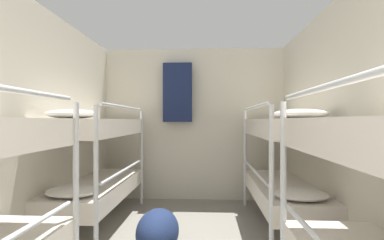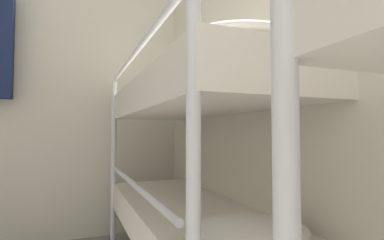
# 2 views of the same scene
# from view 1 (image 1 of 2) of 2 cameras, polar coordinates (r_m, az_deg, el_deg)

# --- Properties ---
(wall_right) EXTENTS (0.06, 5.01, 2.37)m
(wall_right) POSITION_cam_1_polar(r_m,az_deg,el_deg) (2.55, 31.22, -1.39)
(wall_right) COLOR beige
(wall_right) RESTS_ON ground_plane
(wall_back) EXTENTS (2.91, 0.06, 2.37)m
(wall_back) POSITION_cam_1_polar(r_m,az_deg,el_deg) (4.73, 0.34, -0.77)
(wall_back) COLOR beige
(wall_back) RESTS_ON ground_plane
(bunk_stack_left_far) EXTENTS (0.65, 1.86, 1.42)m
(bunk_stack_left_far) POSITION_cam_1_polar(r_m,az_deg,el_deg) (3.71, -17.59, -6.93)
(bunk_stack_left_far) COLOR silver
(bunk_stack_left_far) RESTS_ON ground_plane
(bunk_stack_right_far) EXTENTS (0.65, 1.86, 1.42)m
(bunk_stack_right_far) POSITION_cam_1_polar(r_m,az_deg,el_deg) (3.58, 16.94, -7.19)
(bunk_stack_right_far) COLOR silver
(bunk_stack_right_far) RESTS_ON ground_plane
(duffel_bag) EXTENTS (0.40, 0.62, 0.40)m
(duffel_bag) POSITION_cam_1_polar(r_m,az_deg,el_deg) (3.02, -6.55, -20.30)
(duffel_bag) COLOR navy
(duffel_bag) RESTS_ON ground_plane
(hanging_coat) EXTENTS (0.44, 0.12, 0.90)m
(hanging_coat) POSITION_cam_1_polar(r_m,az_deg,el_deg) (4.61, -2.76, 5.24)
(hanging_coat) COLOR #192347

